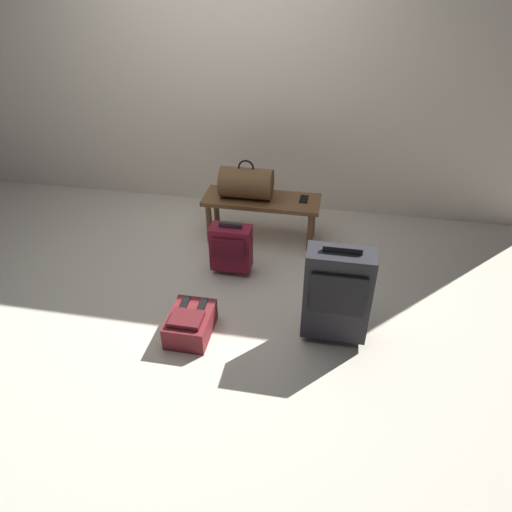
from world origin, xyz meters
TOP-DOWN VIEW (x-y plane):
  - ground_plane at (0.00, 0.00)m, footprint 6.60×6.60m
  - back_wall at (0.00, 1.60)m, footprint 6.00×0.10m
  - bench at (0.44, 0.88)m, footprint 1.00×0.36m
  - duffel_bag_brown at (0.31, 0.88)m, footprint 0.44×0.26m
  - cell_phone at (0.80, 0.92)m, footprint 0.07×0.14m
  - suitcase_upright_charcoal at (1.13, -0.26)m, footprint 0.42×0.23m
  - suitcase_small_burgundy at (0.29, 0.34)m, footprint 0.32×0.19m
  - backpack_maroon at (0.18, -0.41)m, footprint 0.28×0.38m

SIDE VIEW (x-z plane):
  - ground_plane at x=0.00m, z-range 0.00..0.00m
  - backpack_maroon at x=0.18m, z-range -0.01..0.20m
  - suitcase_small_burgundy at x=0.29m, z-range 0.01..0.47m
  - bench at x=0.44m, z-range 0.14..0.55m
  - suitcase_upright_charcoal at x=1.13m, z-range 0.01..0.74m
  - cell_phone at x=0.80m, z-range 0.41..0.42m
  - duffel_bag_brown at x=0.31m, z-range 0.37..0.71m
  - back_wall at x=0.00m, z-range 0.00..2.80m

